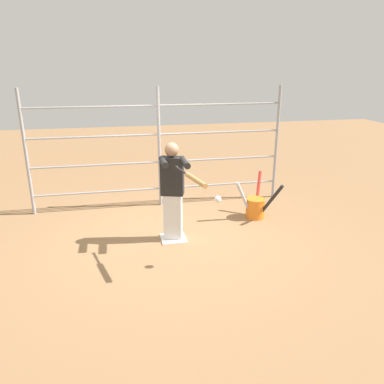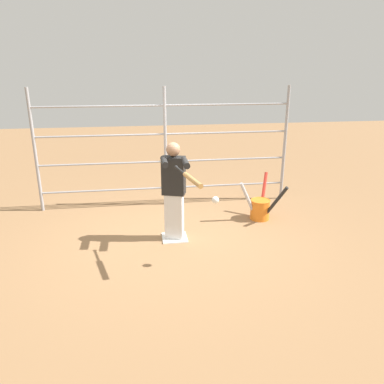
{
  "view_description": "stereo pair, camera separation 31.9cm",
  "coord_description": "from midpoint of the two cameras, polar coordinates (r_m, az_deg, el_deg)",
  "views": [
    {
      "loc": [
        0.82,
        5.45,
        2.68
      ],
      "look_at": [
        -0.23,
        0.38,
        0.91
      ],
      "focal_mm": 35.0,
      "sensor_mm": 36.0,
      "label": 1
    },
    {
      "loc": [
        0.51,
        5.51,
        2.68
      ],
      "look_at": [
        -0.23,
        0.38,
        0.91
      ],
      "focal_mm": 35.0,
      "sensor_mm": 36.0,
      "label": 2
    }
  ],
  "objects": [
    {
      "name": "home_plate",
      "position": [
        6.13,
        -4.37,
        -7.04
      ],
      "size": [
        0.4,
        0.4,
        0.02
      ],
      "color": "white",
      "rests_on": "ground"
    },
    {
      "name": "ground_plane",
      "position": [
        6.14,
        -4.37,
        -7.13
      ],
      "size": [
        24.0,
        24.0,
        0.0
      ],
      "primitive_type": "plane",
      "color": "olive"
    },
    {
      "name": "baseball_bat_swinging",
      "position": [
        4.81,
        -1.72,
        2.09
      ],
      "size": [
        0.27,
        0.89,
        0.08
      ],
      "color": "black"
    },
    {
      "name": "fence_backstop",
      "position": [
        7.27,
        -6.27,
        6.62
      ],
      "size": [
        4.88,
        0.06,
        2.31
      ],
      "color": "#939399",
      "rests_on": "ground"
    },
    {
      "name": "softball_in_flight",
      "position": [
        4.97,
        2.11,
        -1.16
      ],
      "size": [
        0.1,
        0.1,
        0.1
      ],
      "color": "white"
    },
    {
      "name": "bat_bucket",
      "position": [
        6.94,
        8.38,
        -2.17
      ],
      "size": [
        0.79,
        0.81,
        0.79
      ],
      "color": "orange",
      "rests_on": "ground"
    },
    {
      "name": "batter",
      "position": [
        5.8,
        -4.55,
        0.43
      ],
      "size": [
        0.39,
        0.62,
        1.58
      ],
      "color": "silver",
      "rests_on": "ground"
    }
  ]
}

